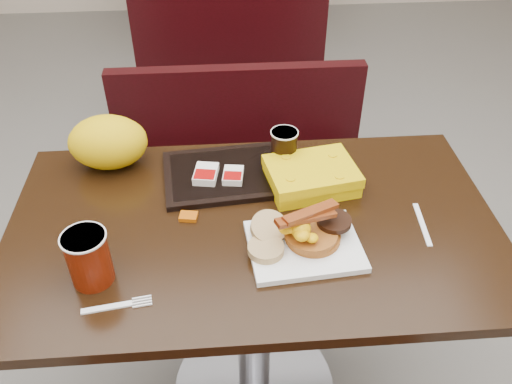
{
  "coord_description": "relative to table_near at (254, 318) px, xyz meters",
  "views": [
    {
      "loc": [
        -0.07,
        -0.96,
        1.64
      ],
      "look_at": [
        0.01,
        0.06,
        0.8
      ],
      "focal_mm": 37.52,
      "sensor_mm": 36.0,
      "label": 1
    }
  ],
  "objects": [
    {
      "name": "table_near",
      "position": [
        0.0,
        0.0,
        0.0
      ],
      "size": [
        1.2,
        0.7,
        0.75
      ],
      "primitive_type": null,
      "color": "black",
      "rests_on": "floor"
    },
    {
      "name": "bench_near_n",
      "position": [
        0.0,
        0.7,
        -0.02
      ],
      "size": [
        1.0,
        0.46,
        0.72
      ],
      "primitive_type": null,
      "color": "black",
      "rests_on": "floor"
    },
    {
      "name": "table_far",
      "position": [
        0.0,
        2.6,
        0.0
      ],
      "size": [
        1.2,
        0.7,
        0.75
      ],
      "primitive_type": null,
      "color": "black",
      "rests_on": "floor"
    },
    {
      "name": "bench_far_s",
      "position": [
        0.0,
        1.9,
        -0.02
      ],
      "size": [
        1.0,
        0.46,
        0.72
      ],
      "primitive_type": null,
      "color": "black",
      "rests_on": "floor"
    },
    {
      "name": "platter",
      "position": [
        0.11,
        -0.1,
        0.38
      ],
      "size": [
        0.27,
        0.22,
        0.02
      ],
      "primitive_type": "cube",
      "rotation": [
        0.0,
        0.0,
        0.09
      ],
      "color": "white",
      "rests_on": "table_near"
    },
    {
      "name": "pancake_stack",
      "position": [
        0.13,
        -0.08,
        0.4
      ],
      "size": [
        0.14,
        0.14,
        0.03
      ],
      "primitive_type": "cylinder",
      "rotation": [
        0.0,
        0.0,
        0.07
      ],
      "color": "#965619",
      "rests_on": "platter"
    },
    {
      "name": "sausage_patty",
      "position": [
        0.18,
        -0.06,
        0.42
      ],
      "size": [
        0.09,
        0.09,
        0.01
      ],
      "primitive_type": "cylinder",
      "rotation": [
        0.0,
        0.0,
        -0.05
      ],
      "color": "black",
      "rests_on": "pancake_stack"
    },
    {
      "name": "scrambled_eggs",
      "position": [
        0.1,
        -0.1,
        0.44
      ],
      "size": [
        0.09,
        0.08,
        0.04
      ],
      "primitive_type": "ellipsoid",
      "rotation": [
        0.0,
        0.0,
        0.1
      ],
      "color": "orange",
      "rests_on": "pancake_stack"
    },
    {
      "name": "bacon_strips",
      "position": [
        0.11,
        -0.09,
        0.47
      ],
      "size": [
        0.16,
        0.11,
        0.01
      ],
      "primitive_type": null,
      "rotation": [
        0.0,
        0.0,
        0.37
      ],
      "color": "#4C1405",
      "rests_on": "scrambled_eggs"
    },
    {
      "name": "muffin_bottom",
      "position": [
        0.02,
        -0.12,
        0.4
      ],
      "size": [
        0.1,
        0.1,
        0.02
      ],
      "primitive_type": "cylinder",
      "rotation": [
        0.0,
        0.0,
        -0.17
      ],
      "color": "tan",
      "rests_on": "platter"
    },
    {
      "name": "muffin_top",
      "position": [
        0.03,
        -0.06,
        0.41
      ],
      "size": [
        0.11,
        0.11,
        0.05
      ],
      "primitive_type": "cylinder",
      "rotation": [
        0.38,
        0.0,
        0.32
      ],
      "color": "tan",
      "rests_on": "platter"
    },
    {
      "name": "coffee_cup_near",
      "position": [
        -0.36,
        -0.15,
        0.44
      ],
      "size": [
        0.11,
        0.11,
        0.13
      ],
      "primitive_type": "cylinder",
      "rotation": [
        0.0,
        0.0,
        0.31
      ],
      "color": "#8E1705",
      "rests_on": "table_near"
    },
    {
      "name": "fork",
      "position": [
        -0.32,
        -0.24,
        0.38
      ],
      "size": [
        0.15,
        0.05,
        0.0
      ],
      "primitive_type": null,
      "rotation": [
        0.0,
        0.0,
        0.15
      ],
      "color": "white",
      "rests_on": "table_near"
    },
    {
      "name": "knife",
      "position": [
        0.41,
        -0.04,
        0.38
      ],
      "size": [
        0.02,
        0.15,
        0.0
      ],
      "primitive_type": "cube",
      "rotation": [
        0.0,
        0.0,
        -1.65
      ],
      "color": "white",
      "rests_on": "table_near"
    },
    {
      "name": "condiment_syrup",
      "position": [
        -0.16,
        0.03,
        0.38
      ],
      "size": [
        0.05,
        0.04,
        0.01
      ],
      "primitive_type": "cube",
      "rotation": [
        0.0,
        0.0,
        -0.17
      ],
      "color": "#A84907",
      "rests_on": "table_near"
    },
    {
      "name": "condiment_ketchup",
      "position": [
        -0.12,
        0.09,
        0.38
      ],
      "size": [
        0.05,
        0.04,
        0.01
      ],
      "primitive_type": "cube",
      "rotation": [
        0.0,
        0.0,
        -0.29
      ],
      "color": "#8C0504",
      "rests_on": "table_near"
    },
    {
      "name": "tray",
      "position": [
        -0.05,
        0.19,
        0.38
      ],
      "size": [
        0.36,
        0.28,
        0.02
      ],
      "primitive_type": "cube",
      "rotation": [
        0.0,
        0.0,
        0.09
      ],
      "color": "black",
      "rests_on": "table_near"
    },
    {
      "name": "hashbrown_sleeve_left",
      "position": [
        -0.11,
        0.17,
        0.4
      ],
      "size": [
        0.07,
        0.09,
        0.02
      ],
      "primitive_type": "cube",
      "rotation": [
        0.0,
        0.0,
        -0.17
      ],
      "color": "silver",
      "rests_on": "tray"
    },
    {
      "name": "hashbrown_sleeve_right",
      "position": [
        -0.04,
        0.16,
        0.4
      ],
      "size": [
        0.06,
        0.08,
        0.02
      ],
      "primitive_type": "cube",
      "rotation": [
        0.0,
        0.0,
        -0.14
      ],
      "color": "silver",
      "rests_on": "tray"
    },
    {
      "name": "coffee_cup_far",
      "position": [
        0.1,
        0.23,
        0.44
      ],
      "size": [
        0.07,
        0.07,
        0.1
      ],
      "primitive_type": "cylinder",
      "rotation": [
        0.0,
        0.0,
        0.0
      ],
      "color": "black",
      "rests_on": "tray"
    },
    {
      "name": "clamshell",
      "position": [
        0.16,
        0.14,
        0.41
      ],
      "size": [
        0.25,
        0.21,
        0.06
      ],
      "primitive_type": "cube",
      "rotation": [
        0.0,
        0.0,
        0.18
      ],
      "color": "#D6AF03",
      "rests_on": "table_near"
    },
    {
      "name": "paper_bag",
      "position": [
        -0.38,
        0.27,
        0.45
      ],
      "size": [
        0.25,
        0.22,
        0.15
      ],
      "primitive_type": "ellipsoid",
      "rotation": [
        0.0,
        0.0,
        -0.37
      ],
      "color": "yellow",
      "rests_on": "table_near"
    }
  ]
}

